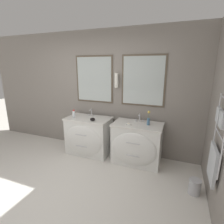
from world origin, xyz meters
The scene contains 11 objects.
ground_plane centered at (0.00, 0.00, 0.00)m, with size 16.00×16.00×0.00m, color silver.
wall_back centered at (0.02, 1.90, 1.31)m, with size 5.96×0.16×2.60m.
vanity_left centered at (-0.09, 1.52, 0.41)m, with size 0.94×0.62×0.80m.
vanity_right centered at (0.97, 1.52, 0.41)m, with size 0.94×0.62×0.80m.
faucet_left centered at (-0.09, 1.69, 0.88)m, with size 0.17×0.10×0.16m.
faucet_right centered at (0.97, 1.69, 0.88)m, with size 0.17×0.10×0.16m.
toiletry_bottle centered at (-0.39, 1.46, 0.88)m, with size 0.06×0.06×0.17m.
amenity_bowl centered at (0.08, 1.41, 0.83)m, with size 0.10×0.10×0.06m.
flower_vase centered at (1.17, 1.56, 0.91)m, with size 0.05×0.05×0.27m.
soap_dish centered at (0.83, 1.42, 0.82)m, with size 0.08×0.06×0.04m.
waste_bin centered at (2.01, 0.97, 0.12)m, with size 0.18×0.18×0.24m.
Camera 1 is at (1.67, -1.57, 1.88)m, focal length 28.00 mm.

